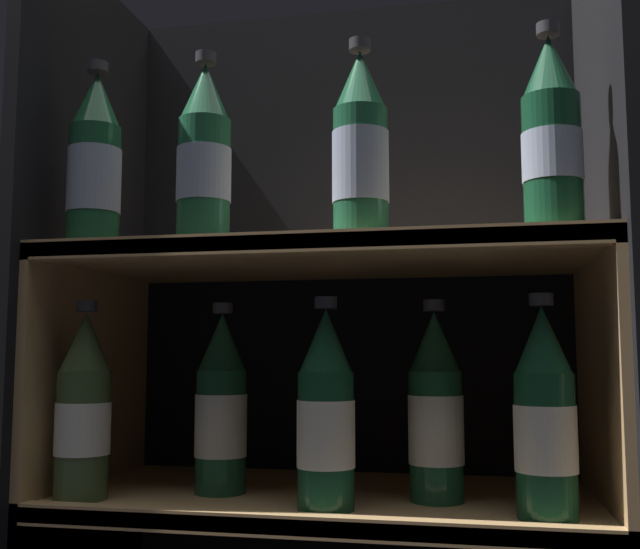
# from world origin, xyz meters

# --- Properties ---
(fridge_back_wall) EXTENTS (0.75, 0.02, 1.02)m
(fridge_back_wall) POSITION_xyz_m (0.00, 0.36, 0.51)
(fridge_back_wall) COLOR black
(fridge_back_wall) RESTS_ON ground_plane
(fridge_side_left) EXTENTS (0.02, 0.39, 1.02)m
(fridge_side_left) POSITION_xyz_m (-0.37, 0.18, 0.51)
(fridge_side_left) COLOR black
(fridge_side_left) RESTS_ON ground_plane
(fridge_side_right) EXTENTS (0.02, 0.39, 1.02)m
(fridge_side_right) POSITION_xyz_m (0.37, 0.18, 0.51)
(fridge_side_right) COLOR black
(fridge_side_right) RESTS_ON ground_plane
(shelf_lower) EXTENTS (0.71, 0.35, 0.27)m
(shelf_lower) POSITION_xyz_m (0.00, 0.17, 0.22)
(shelf_lower) COLOR tan
(shelf_lower) RESTS_ON ground_plane
(shelf_upper) EXTENTS (0.71, 0.35, 0.59)m
(shelf_upper) POSITION_xyz_m (0.00, 0.17, 0.43)
(shelf_upper) COLOR tan
(shelf_upper) RESTS_ON ground_plane
(bottle_upper_front_0) EXTENTS (0.07, 0.07, 0.25)m
(bottle_upper_front_0) POSITION_xyz_m (-0.29, 0.06, 0.69)
(bottle_upper_front_0) COLOR #194C2D
(bottle_upper_front_0) RESTS_ON shelf_upper
(bottle_upper_front_1) EXTENTS (0.07, 0.07, 0.25)m
(bottle_upper_front_1) POSITION_xyz_m (-0.14, 0.06, 0.69)
(bottle_upper_front_1) COLOR #1E5638
(bottle_upper_front_1) RESTS_ON shelf_upper
(bottle_upper_front_2) EXTENTS (0.07, 0.07, 0.25)m
(bottle_upper_front_2) POSITION_xyz_m (0.06, 0.06, 0.69)
(bottle_upper_front_2) COLOR #1E5638
(bottle_upper_front_2) RESTS_ON shelf_upper
(bottle_upper_front_3) EXTENTS (0.07, 0.07, 0.25)m
(bottle_upper_front_3) POSITION_xyz_m (0.29, 0.06, 0.70)
(bottle_upper_front_3) COLOR #144228
(bottle_upper_front_3) RESTS_ON shelf_upper
(bottle_lower_front_0) EXTENTS (0.07, 0.07, 0.25)m
(bottle_lower_front_0) POSITION_xyz_m (-0.29, 0.06, 0.37)
(bottle_lower_front_0) COLOR #384C28
(bottle_lower_front_0) RESTS_ON shelf_lower
(bottle_lower_front_1) EXTENTS (0.07, 0.07, 0.25)m
(bottle_lower_front_1) POSITION_xyz_m (0.02, 0.06, 0.37)
(bottle_lower_front_1) COLOR #144228
(bottle_lower_front_1) RESTS_ON shelf_lower
(bottle_lower_front_2) EXTENTS (0.07, 0.07, 0.25)m
(bottle_lower_front_2) POSITION_xyz_m (0.27, 0.06, 0.37)
(bottle_lower_front_2) COLOR #144228
(bottle_lower_front_2) RESTS_ON shelf_lower
(bottle_lower_back_0) EXTENTS (0.07, 0.07, 0.25)m
(bottle_lower_back_0) POSITION_xyz_m (-0.14, 0.14, 0.37)
(bottle_lower_back_0) COLOR #194C2D
(bottle_lower_back_0) RESTS_ON shelf_lower
(bottle_lower_back_1) EXTENTS (0.07, 0.07, 0.25)m
(bottle_lower_back_1) POSITION_xyz_m (0.15, 0.14, 0.37)
(bottle_lower_back_1) COLOR #194C2D
(bottle_lower_back_1) RESTS_ON shelf_lower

